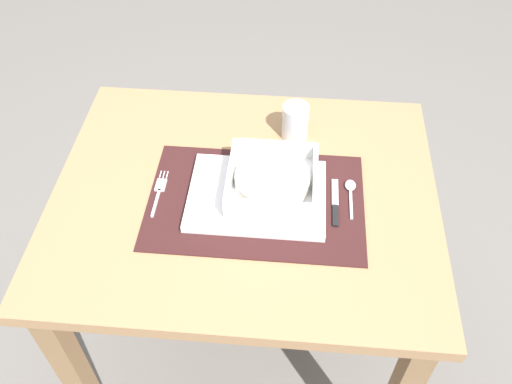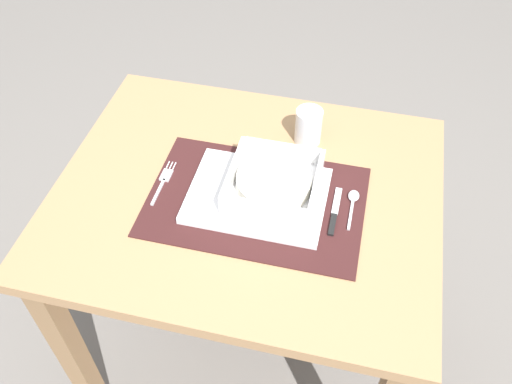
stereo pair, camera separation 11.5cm
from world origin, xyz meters
The scene contains 9 objects.
ground_plane centered at (0.00, 0.00, 0.00)m, with size 6.00×6.00×0.00m, color slate.
dining_table centered at (0.00, 0.00, 0.61)m, with size 0.84×0.69×0.73m.
placemat centered at (0.03, -0.02, 0.73)m, with size 0.46×0.31×0.00m, color #381919.
serving_plate centered at (0.03, -0.02, 0.74)m, with size 0.29×0.22×0.02m, color white.
porridge_bowl centered at (0.06, 0.00, 0.77)m, with size 0.19×0.19×0.05m.
fork centered at (-0.18, -0.01, 0.73)m, with size 0.02×0.13×0.00m.
spoon centered at (0.23, 0.02, 0.73)m, with size 0.02×0.11×0.01m.
butter_knife centered at (0.20, -0.03, 0.73)m, with size 0.01×0.13×0.01m.
drinking_glass centered at (0.10, 0.19, 0.76)m, with size 0.06×0.06×0.09m.
Camera 2 is at (0.21, -0.78, 1.60)m, focal length 38.32 mm.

